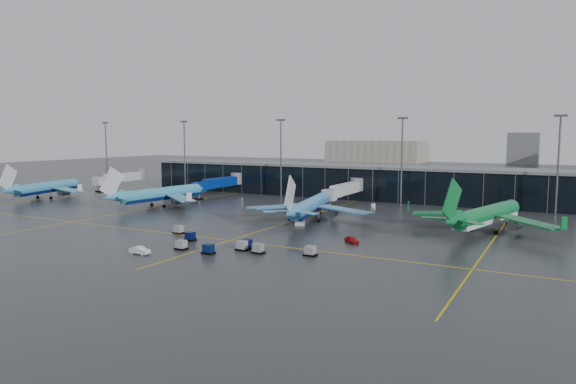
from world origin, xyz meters
The scene contains 14 objects.
ground centered at (0.00, 0.00, 0.00)m, with size 600.00×600.00×0.00m, color #282B2D.
terminal_pier centered at (0.00, 62.00, 5.42)m, with size 142.00×17.00×10.70m.
jet_bridges centered at (-35.00, 42.99, 4.55)m, with size 94.00×27.50×7.20m.
flood_masts centered at (5.00, 50.00, 13.81)m, with size 203.00×0.50×25.50m.
distant_hangars centered at (49.94, 270.08, 8.79)m, with size 260.00×71.00×22.00m.
taxi_lines centered at (10.00, 10.61, 0.01)m, with size 220.00×120.00×0.02m.
airliner_klm_west centered at (-80.72, 12.40, 5.61)m, with size 32.04×36.49×11.21m, color #3E9DCD, non-canonical shape.
airliner_arkefly centered at (-34.83, 15.69, 5.76)m, with size 32.89×37.46×11.51m, color #3D9FC9, non-canonical shape.
airliner_klm_near centered at (13.49, 13.58, 5.71)m, with size 32.61×37.14×11.41m, color #418FD6, non-canonical shape.
airliner_aer_lingus centered at (52.69, 18.80, 5.86)m, with size 33.51×38.17×11.73m, color #0D7436, non-canonical shape.
baggage_carts centered at (12.99, -20.72, 0.76)m, with size 34.93×13.30×1.70m.
mobile_airstair centered at (13.95, 7.27, 0.77)m, with size 3.32×3.82×3.45m.
service_van_red centered at (31.69, -5.78, 0.63)m, with size 1.49×3.70×1.26m, color #B60E14.
service_van_white centered at (2.92, -31.74, 0.67)m, with size 1.41×4.04×1.33m, color silver.
Camera 1 is at (66.70, -95.69, 20.45)m, focal length 32.00 mm.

